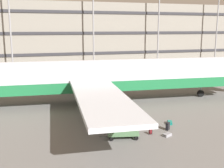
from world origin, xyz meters
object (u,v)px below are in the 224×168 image
object	(u,v)px
suitcase_silver	(168,126)
suitcase_laid_flat	(167,135)
backpack_scuffed	(150,132)
baggage_cart	(123,133)
airliner	(92,77)
suitcase_small	(170,123)

from	to	relation	value
suitcase_silver	suitcase_laid_flat	world-z (taller)	suitcase_silver
backpack_scuffed	baggage_cart	world-z (taller)	baggage_cart
airliner	baggage_cart	distance (m)	12.23
airliner	suitcase_small	size ratio (longest dim) A/B	52.15
airliner	suitcase_laid_flat	world-z (taller)	airliner
suitcase_silver	backpack_scuffed	bearing A→B (deg)	-165.60
airliner	backpack_scuffed	world-z (taller)	airliner
airliner	suitcase_small	distance (m)	11.71
suitcase_silver	suitcase_laid_flat	distance (m)	1.53
airliner	baggage_cart	xyz separation A→B (m)	(0.01, -11.90, -2.78)
suitcase_small	baggage_cart	xyz separation A→B (m)	(-5.49, -2.03, 0.29)
airliner	suitcase_laid_flat	xyz separation A→B (m)	(3.81, -12.60, -3.09)
suitcase_silver	suitcase_laid_flat	size ratio (longest dim) A/B	1.00
airliner	backpack_scuffed	distance (m)	12.42
suitcase_laid_flat	airliner	bearing A→B (deg)	106.80
suitcase_small	baggage_cart	size ratio (longest dim) A/B	0.25
suitcase_silver	baggage_cart	xyz separation A→B (m)	(-4.51, -0.62, 0.04)
suitcase_silver	baggage_cart	distance (m)	4.56
suitcase_small	suitcase_laid_flat	distance (m)	3.22
suitcase_silver	backpack_scuffed	size ratio (longest dim) A/B	1.59
baggage_cart	airliner	bearing A→B (deg)	90.04
airliner	suitcase_silver	distance (m)	12.48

